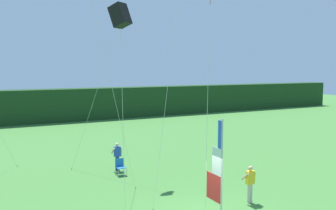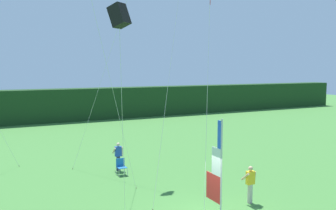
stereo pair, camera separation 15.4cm
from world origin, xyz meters
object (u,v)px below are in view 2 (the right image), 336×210
object	(u,v)px
person_near_banner	(118,156)
folding_chair	(121,166)
person_mid_field	(250,183)
kite_black_box_5	(119,17)
banner_flag	(217,172)

from	to	relation	value
person_near_banner	folding_chair	size ratio (longest dim) A/B	1.82
person_near_banner	person_mid_field	size ratio (longest dim) A/B	0.99
person_near_banner	person_mid_field	world-z (taller)	person_mid_field
person_mid_field	kite_black_box_5	bearing A→B (deg)	-176.94
folding_chair	kite_black_box_5	distance (m)	10.02
banner_flag	person_mid_field	distance (m)	2.71
folding_chair	kite_black_box_5	bearing A→B (deg)	-108.75
person_near_banner	kite_black_box_5	xyz separation A→B (m)	(-2.42, -7.61, 6.68)
person_near_banner	person_mid_field	bearing A→B (deg)	-64.25
person_mid_field	folding_chair	xyz separation A→B (m)	(-3.64, 6.45, -0.36)
banner_flag	person_near_banner	distance (m)	8.32
folding_chair	kite_black_box_5	xyz separation A→B (m)	(-2.30, -6.77, 7.03)
person_near_banner	kite_black_box_5	bearing A→B (deg)	-107.65
person_near_banner	person_mid_field	distance (m)	8.10
person_mid_field	kite_black_box_5	xyz separation A→B (m)	(-5.94, -0.32, 6.67)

